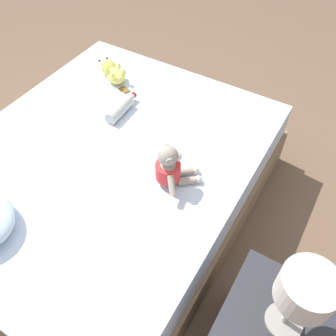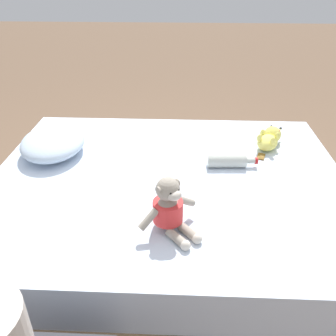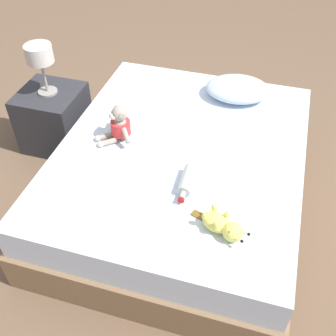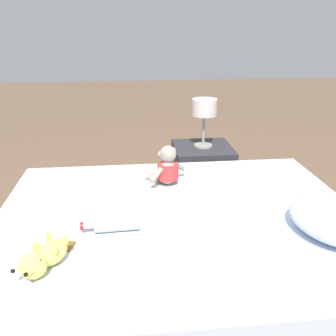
# 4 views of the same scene
# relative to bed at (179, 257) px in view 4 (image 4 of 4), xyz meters

# --- Properties ---
(ground_plane) EXTENTS (16.00, 16.00, 0.00)m
(ground_plane) POSITION_rel_bed_xyz_m (0.00, 0.00, -0.23)
(ground_plane) COLOR brown
(bed) EXTENTS (1.51, 1.85, 0.48)m
(bed) POSITION_rel_bed_xyz_m (0.00, 0.00, 0.00)
(bed) COLOR #846647
(bed) RESTS_ON ground_plane
(pillow) EXTENTS (0.49, 0.40, 0.13)m
(pillow) POSITION_rel_bed_xyz_m (0.23, 0.65, 0.31)
(pillow) COLOR silver
(pillow) RESTS_ON bed
(plush_monkey) EXTENTS (0.26, 0.26, 0.24)m
(plush_monkey) POSITION_rel_bed_xyz_m (-0.40, -0.02, 0.34)
(plush_monkey) COLOR #9E9384
(plush_monkey) RESTS_ON bed
(plush_yellow_creature) EXTENTS (0.31, 0.20, 0.10)m
(plush_yellow_creature) POSITION_rel_bed_xyz_m (0.36, -0.57, 0.29)
(plush_yellow_creature) COLOR #EAE066
(plush_yellow_creature) RESTS_ON bed
(glass_bottle) EXTENTS (0.08, 0.26, 0.07)m
(glass_bottle) POSITION_rel_bed_xyz_m (0.11, -0.31, 0.28)
(glass_bottle) COLOR #B7BCB2
(glass_bottle) RESTS_ON bed
(nightstand) EXTENTS (0.44, 0.44, 0.47)m
(nightstand) POSITION_rel_bed_xyz_m (-1.10, 0.33, -0.00)
(nightstand) COLOR #2D2D33
(nightstand) RESTS_ON ground_plane
(bedside_lamp) EXTENTS (0.19, 0.19, 0.37)m
(bedside_lamp) POSITION_rel_bed_xyz_m (-1.10, 0.33, 0.52)
(bedside_lamp) COLOR gray
(bedside_lamp) RESTS_ON nightstand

